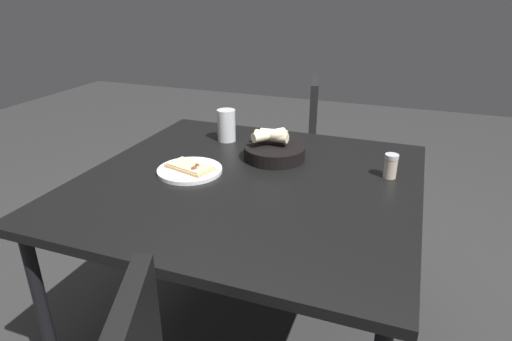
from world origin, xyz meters
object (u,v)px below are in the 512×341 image
at_px(pizza_plate, 190,169).
at_px(chair_far, 291,147).
at_px(pepper_shaker, 390,167).
at_px(dining_table, 249,193).
at_px(beer_glass, 226,127).
at_px(bread_basket, 274,150).

xyz_separation_m(pizza_plate, chair_far, (-0.11, -0.92, -0.22)).
distance_m(pizza_plate, chair_far, 0.95).
height_order(pizza_plate, pepper_shaker, pepper_shaker).
bearing_deg(chair_far, dining_table, 96.61).
bearing_deg(beer_glass, dining_table, 124.63).
distance_m(dining_table, beer_glass, 0.42).
height_order(bread_basket, pepper_shaker, bread_basket).
bearing_deg(chair_far, bread_basket, 100.26).
relative_size(pizza_plate, pepper_shaker, 2.71).
bearing_deg(bread_basket, dining_table, 84.40).
distance_m(dining_table, bread_basket, 0.23).
xyz_separation_m(dining_table, beer_glass, (0.23, -0.34, 0.11)).
bearing_deg(pepper_shaker, chair_far, -52.13).
bearing_deg(pizza_plate, pepper_shaker, -163.16).
xyz_separation_m(pizza_plate, pepper_shaker, (-0.67, -0.20, 0.03)).
relative_size(dining_table, beer_glass, 8.43).
bearing_deg(dining_table, chair_far, -83.39).
distance_m(bread_basket, beer_glass, 0.28).
xyz_separation_m(dining_table, pepper_shaker, (-0.45, -0.18, 0.09)).
relative_size(dining_table, chair_far, 1.25).
xyz_separation_m(pepper_shaker, chair_far, (0.56, -0.72, -0.25)).
distance_m(bread_basket, pepper_shaker, 0.43).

